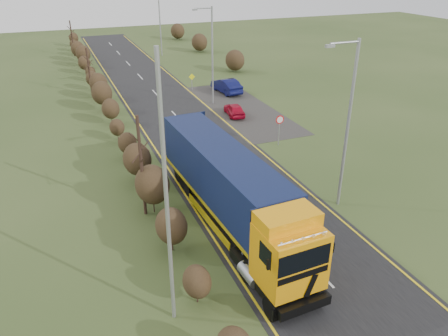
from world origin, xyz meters
TOP-DOWN VIEW (x-y plane):
  - ground at (0.00, 0.00)m, footprint 160.00×160.00m
  - road at (0.00, 10.00)m, footprint 8.00×120.00m
  - layby at (6.50, 20.00)m, footprint 6.00×18.00m
  - lane_markings at (0.00, 9.69)m, footprint 7.52×116.00m
  - hedgerow at (-6.00, 7.89)m, footprint 2.24×102.04m
  - lorry at (-2.39, 0.95)m, footprint 3.24×15.55m
  - car_red_hatchback at (5.14, 18.10)m, footprint 1.79×3.57m
  - car_blue_sedan at (7.36, 25.52)m, footprint 2.11×4.84m
  - streetlight_near at (4.47, 0.76)m, footprint 2.08×0.20m
  - streetlight_mid at (4.48, 22.39)m, footprint 1.99×0.19m
  - streetlight_far at (5.66, 47.53)m, footprint 2.16×0.20m
  - left_pole at (-7.20, -4.45)m, footprint 0.16×0.16m
  - speed_sign at (5.60, 10.21)m, footprint 0.69×0.10m
  - warning_board at (4.20, 27.97)m, footprint 0.70×0.11m

SIDE VIEW (x-z plane):
  - ground at x=0.00m, z-range 0.00..0.00m
  - road at x=0.00m, z-range 0.00..0.02m
  - layby at x=6.50m, z-range 0.00..0.02m
  - lane_markings at x=0.00m, z-range 0.03..0.03m
  - car_red_hatchback at x=5.14m, z-range 0.00..1.17m
  - car_blue_sedan at x=7.36m, z-range 0.00..1.55m
  - warning_board at x=4.20m, z-range 0.19..2.02m
  - hedgerow at x=-6.00m, z-range -1.41..4.64m
  - speed_sign at x=5.60m, z-range 0.51..3.00m
  - lorry at x=-2.39m, z-range 0.29..4.59m
  - streetlight_mid at x=4.48m, z-range 0.49..9.87m
  - streetlight_near at x=4.47m, z-range 0.52..10.32m
  - left_pole at x=-7.20m, z-range 0.00..11.10m
  - streetlight_far at x=5.66m, z-range 0.56..10.77m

